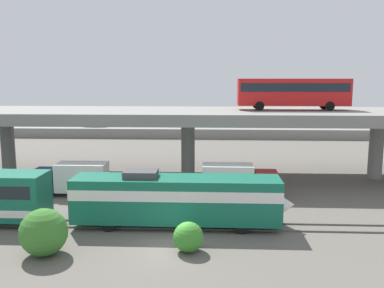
{
  "coord_description": "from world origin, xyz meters",
  "views": [
    {
      "loc": [
        2.68,
        -25.28,
        10.77
      ],
      "look_at": [
        0.59,
        17.12,
        4.08
      ],
      "focal_mm": 38.94,
      "sensor_mm": 36.0,
      "label": 1
    }
  ],
  "objects_px": {
    "transit_bus_on_overpass": "(293,91)",
    "service_truck_west": "(73,178)",
    "parked_car_2": "(104,121)",
    "parked_car_3": "(142,122)",
    "parked_car_0": "(273,123)",
    "parked_car_5": "(247,122)",
    "service_truck_east": "(237,180)",
    "parked_car_1": "(316,123)",
    "parked_car_4": "(95,123)",
    "train_locomotive": "(187,198)"
  },
  "relations": [
    {
      "from": "parked_car_0",
      "to": "parked_car_4",
      "type": "bearing_deg",
      "value": 2.42
    },
    {
      "from": "parked_car_0",
      "to": "transit_bus_on_overpass",
      "type": "bearing_deg",
      "value": 85.29
    },
    {
      "from": "parked_car_3",
      "to": "service_truck_west",
      "type": "bearing_deg",
      "value": 90.78
    },
    {
      "from": "service_truck_west",
      "to": "parked_car_0",
      "type": "xyz_separation_m",
      "value": [
        24.35,
        41.53,
        0.89
      ]
    },
    {
      "from": "train_locomotive",
      "to": "parked_car_1",
      "type": "xyz_separation_m",
      "value": [
        21.37,
        50.05,
        0.34
      ]
    },
    {
      "from": "parked_car_2",
      "to": "parked_car_5",
      "type": "height_order",
      "value": "same"
    },
    {
      "from": "parked_car_2",
      "to": "parked_car_5",
      "type": "distance_m",
      "value": 28.1
    },
    {
      "from": "train_locomotive",
      "to": "service_truck_west",
      "type": "relative_size",
      "value": 2.37
    },
    {
      "from": "parked_car_0",
      "to": "parked_car_2",
      "type": "relative_size",
      "value": 0.94
    },
    {
      "from": "train_locomotive",
      "to": "transit_bus_on_overpass",
      "type": "xyz_separation_m",
      "value": [
        10.58,
        16.88,
        7.23
      ]
    },
    {
      "from": "parked_car_5",
      "to": "parked_car_0",
      "type": "bearing_deg",
      "value": -8.43
    },
    {
      "from": "parked_car_1",
      "to": "parked_car_3",
      "type": "xyz_separation_m",
      "value": [
        -33.05,
        0.21,
        0.0
      ]
    },
    {
      "from": "parked_car_1",
      "to": "parked_car_3",
      "type": "distance_m",
      "value": 33.05
    },
    {
      "from": "parked_car_4",
      "to": "parked_car_5",
      "type": "distance_m",
      "value": 28.78
    },
    {
      "from": "service_truck_east",
      "to": "parked_car_2",
      "type": "height_order",
      "value": "parked_car_2"
    },
    {
      "from": "transit_bus_on_overpass",
      "to": "service_truck_west",
      "type": "relative_size",
      "value": 1.76
    },
    {
      "from": "service_truck_east",
      "to": "parked_car_0",
      "type": "relative_size",
      "value": 1.58
    },
    {
      "from": "parked_car_2",
      "to": "train_locomotive",
      "type": "bearing_deg",
      "value": -69.34
    },
    {
      "from": "parked_car_2",
      "to": "service_truck_east",
      "type": "bearing_deg",
      "value": -61.7
    },
    {
      "from": "service_truck_east",
      "to": "parked_car_4",
      "type": "height_order",
      "value": "parked_car_4"
    },
    {
      "from": "parked_car_0",
      "to": "parked_car_1",
      "type": "xyz_separation_m",
      "value": [
        8.12,
        0.67,
        -0.0
      ]
    },
    {
      "from": "train_locomotive",
      "to": "parked_car_0",
      "type": "xyz_separation_m",
      "value": [
        13.25,
        49.38,
        0.34
      ]
    },
    {
      "from": "transit_bus_on_overpass",
      "to": "parked_car_3",
      "type": "relative_size",
      "value": 2.69
    },
    {
      "from": "parked_car_5",
      "to": "service_truck_west",
      "type": "bearing_deg",
      "value": -114.82
    },
    {
      "from": "parked_car_2",
      "to": "parked_car_3",
      "type": "xyz_separation_m",
      "value": [
        7.93,
        -1.72,
        -0.0
      ]
    },
    {
      "from": "service_truck_east",
      "to": "transit_bus_on_overpass",
      "type": "bearing_deg",
      "value": 54.57
    },
    {
      "from": "train_locomotive",
      "to": "parked_car_1",
      "type": "height_order",
      "value": "train_locomotive"
    },
    {
      "from": "train_locomotive",
      "to": "parked_car_0",
      "type": "distance_m",
      "value": 51.13
    },
    {
      "from": "parked_car_5",
      "to": "service_truck_east",
      "type": "bearing_deg",
      "value": -95.78
    },
    {
      "from": "service_truck_west",
      "to": "parked_car_0",
      "type": "relative_size",
      "value": 1.58
    },
    {
      "from": "transit_bus_on_overpass",
      "to": "service_truck_west",
      "type": "bearing_deg",
      "value": 22.61
    },
    {
      "from": "service_truck_west",
      "to": "parked_car_4",
      "type": "height_order",
      "value": "parked_car_4"
    },
    {
      "from": "transit_bus_on_overpass",
      "to": "parked_car_1",
      "type": "height_order",
      "value": "transit_bus_on_overpass"
    },
    {
      "from": "parked_car_2",
      "to": "parked_car_5",
      "type": "xyz_separation_m",
      "value": [
        28.04,
        -1.88,
        -0.0
      ]
    },
    {
      "from": "parked_car_0",
      "to": "parked_car_4",
      "type": "height_order",
      "value": "same"
    },
    {
      "from": "parked_car_5",
      "to": "parked_car_4",
      "type": "bearing_deg",
      "value": -175.76
    },
    {
      "from": "train_locomotive",
      "to": "parked_car_3",
      "type": "bearing_deg",
      "value": 103.08
    },
    {
      "from": "parked_car_1",
      "to": "parked_car_4",
      "type": "distance_m",
      "value": 41.69
    },
    {
      "from": "transit_bus_on_overpass",
      "to": "parked_car_1",
      "type": "xyz_separation_m",
      "value": [
        10.79,
        33.17,
        -6.9
      ]
    },
    {
      "from": "parked_car_0",
      "to": "parked_car_3",
      "type": "xyz_separation_m",
      "value": [
        -24.93,
        0.87,
        0.0
      ]
    },
    {
      "from": "parked_car_1",
      "to": "parked_car_0",
      "type": "bearing_deg",
      "value": 4.7
    },
    {
      "from": "parked_car_0",
      "to": "parked_car_4",
      "type": "xyz_separation_m",
      "value": [
        -33.52,
        -1.41,
        -0.0
      ]
    },
    {
      "from": "parked_car_0",
      "to": "parked_car_3",
      "type": "height_order",
      "value": "same"
    },
    {
      "from": "parked_car_2",
      "to": "parked_car_4",
      "type": "height_order",
      "value": "same"
    },
    {
      "from": "service_truck_west",
      "to": "transit_bus_on_overpass",
      "type": "bearing_deg",
      "value": -157.39
    },
    {
      "from": "parked_car_5",
      "to": "transit_bus_on_overpass",
      "type": "bearing_deg",
      "value": -86.31
    },
    {
      "from": "parked_car_4",
      "to": "parked_car_5",
      "type": "xyz_separation_m",
      "value": [
        28.7,
        2.13,
        0.0
      ]
    },
    {
      "from": "service_truck_west",
      "to": "parked_car_0",
      "type": "distance_m",
      "value": 48.15
    },
    {
      "from": "service_truck_east",
      "to": "parked_car_2",
      "type": "bearing_deg",
      "value": 118.3
    },
    {
      "from": "parked_car_5",
      "to": "parked_car_2",
      "type": "bearing_deg",
      "value": 176.16
    }
  ]
}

